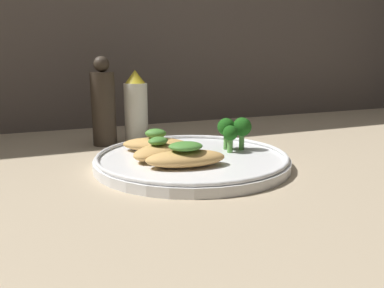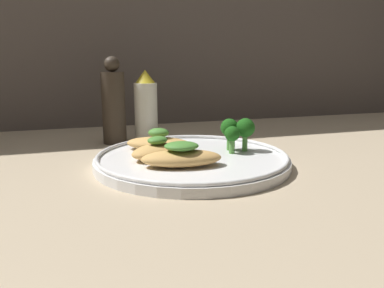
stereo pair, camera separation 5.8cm
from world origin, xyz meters
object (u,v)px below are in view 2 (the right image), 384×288
(broccoli_bunch, at_px, (237,130))
(pepper_grinder, at_px, (114,105))
(plate, at_px, (192,159))
(sauce_bottle, at_px, (146,108))

(broccoli_bunch, relative_size, pepper_grinder, 0.33)
(broccoli_bunch, height_order, pepper_grinder, pepper_grinder)
(broccoli_bunch, bearing_deg, pepper_grinder, 132.67)
(broccoli_bunch, bearing_deg, plate, -172.02)
(plate, xyz_separation_m, sauce_bottle, (-0.03, 0.20, 0.06))
(sauce_bottle, bearing_deg, broccoli_bunch, -59.43)
(broccoli_bunch, distance_m, sauce_bottle, 0.22)
(plate, bearing_deg, sauce_bottle, 99.10)
(plate, distance_m, broccoli_bunch, 0.09)
(plate, bearing_deg, broccoli_bunch, 7.98)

